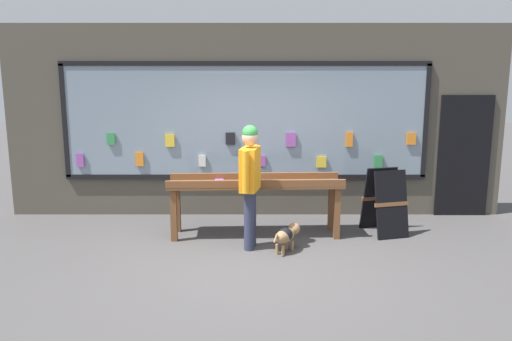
{
  "coord_description": "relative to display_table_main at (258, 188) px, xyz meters",
  "views": [
    {
      "loc": [
        0.01,
        -6.24,
        2.41
      ],
      "look_at": [
        -0.02,
        0.95,
        1.05
      ],
      "focal_mm": 35.0,
      "sensor_mm": 36.0,
      "label": 1
    }
  ],
  "objects": [
    {
      "name": "person_browsing",
      "position": [
        -0.07,
        -0.59,
        0.3
      ],
      "size": [
        0.31,
        0.68,
        1.76
      ],
      "rotation": [
        0.0,
        0.0,
        1.38
      ],
      "color": "#2D334C",
      "rests_on": "ground_plane"
    },
    {
      "name": "display_table_main",
      "position": [
        0.0,
        0.0,
        0.0
      ],
      "size": [
        2.65,
        0.73,
        0.92
      ],
      "color": "brown",
      "rests_on": "ground_plane"
    },
    {
      "name": "ground_plane",
      "position": [
        -0.0,
        -1.15,
        -0.74
      ],
      "size": [
        40.0,
        40.0,
        0.0
      ],
      "primitive_type": "plane",
      "color": "#474444"
    },
    {
      "name": "small_dog",
      "position": [
        0.43,
        -0.75,
        -0.5
      ],
      "size": [
        0.43,
        0.53,
        0.37
      ],
      "rotation": [
        0.0,
        0.0,
        0.96
      ],
      "color": "#99724C",
      "rests_on": "ground_plane"
    },
    {
      "name": "shopfront_facade",
      "position": [
        0.03,
        1.24,
        0.89
      ],
      "size": [
        8.56,
        0.29,
        3.28
      ],
      "color": "#4C473D",
      "rests_on": "ground_plane"
    },
    {
      "name": "sandwich_board_sign",
      "position": [
        2.0,
        0.1,
        -0.23
      ],
      "size": [
        0.66,
        0.76,
        1.01
      ],
      "rotation": [
        0.0,
        0.0,
        0.26
      ],
      "color": "black",
      "rests_on": "ground_plane"
    }
  ]
}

